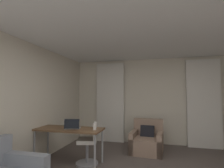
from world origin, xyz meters
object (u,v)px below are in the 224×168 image
object	(u,v)px
armchair	(147,142)
desk	(69,131)
laptop	(72,127)
desk_chair	(89,146)

from	to	relation	value
armchair	desk	distance (m)	2.05
armchair	laptop	xyz separation A→B (m)	(-1.51, -1.24, 0.54)
laptop	desk_chair	bearing A→B (deg)	18.78
desk_chair	armchair	bearing A→B (deg)	43.95
desk	laptop	xyz separation A→B (m)	(0.10, -0.03, 0.11)
armchair	laptop	size ratio (longest dim) A/B	2.34
desk	laptop	bearing A→B (deg)	-19.60
desk_chair	laptop	bearing A→B (deg)	-161.22
armchair	desk_chair	size ratio (longest dim) A/B	0.99
armchair	desk	xyz separation A→B (m)	(-1.60, -1.21, 0.43)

